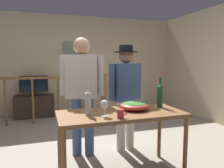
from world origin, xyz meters
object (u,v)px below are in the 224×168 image
(person_standing_left, at_px, (82,86))
(serving_table, at_px, (121,119))
(wine_glass, at_px, (104,105))
(stair_railing, at_px, (56,92))
(wine_bottle_green, at_px, (160,95))
(person_standing_right, at_px, (126,89))
(tv_console, at_px, (35,106))
(wine_bottle_clear, at_px, (88,102))
(mug_red, at_px, (121,114))
(salad_bowl, at_px, (134,105))
(flat_screen_tv, at_px, (34,84))
(framed_picture, at_px, (75,55))

(person_standing_left, bearing_deg, serving_table, 135.56)
(serving_table, relative_size, wine_glass, 8.08)
(stair_railing, height_order, person_standing_left, person_standing_left)
(wine_bottle_green, relative_size, person_standing_right, 0.24)
(tv_console, xyz_separation_m, person_standing_left, (0.73, -2.44, 0.73))
(serving_table, bearing_deg, tv_console, 108.78)
(wine_bottle_clear, xyz_separation_m, mug_red, (0.29, -0.24, -0.09))
(wine_bottle_green, bearing_deg, person_standing_right, 112.49)
(salad_bowl, bearing_deg, serving_table, -162.51)
(stair_railing, height_order, flat_screen_tv, stair_railing)
(wine_bottle_green, bearing_deg, serving_table, -170.03)
(tv_console, height_order, person_standing_right, person_standing_right)
(framed_picture, height_order, person_standing_right, framed_picture)
(wine_bottle_green, xyz_separation_m, wine_bottle_clear, (-0.95, -0.10, -0.02))
(stair_railing, xyz_separation_m, wine_glass, (0.35, -2.65, 0.23))
(stair_railing, relative_size, wine_bottle_green, 8.55)
(mug_red, bearing_deg, serving_table, 68.62)
(serving_table, bearing_deg, stair_railing, 103.02)
(wine_glass, height_order, wine_bottle_clear, wine_bottle_clear)
(stair_railing, height_order, person_standing_right, person_standing_right)
(wine_bottle_clear, relative_size, mug_red, 3.13)
(wine_glass, height_order, person_standing_right, person_standing_right)
(serving_table, relative_size, person_standing_right, 0.91)
(framed_picture, distance_m, stair_railing, 1.34)
(person_standing_left, bearing_deg, tv_console, -53.51)
(framed_picture, bearing_deg, mug_red, -91.19)
(wine_bottle_green, bearing_deg, framed_picture, 99.99)
(person_standing_right, bearing_deg, salad_bowl, 58.05)
(tv_console, bearing_deg, wine_glass, -75.68)
(serving_table, bearing_deg, wine_bottle_green, 9.97)
(wine_bottle_green, bearing_deg, tv_console, 118.29)
(framed_picture, relative_size, person_standing_left, 0.40)
(mug_red, height_order, person_standing_left, person_standing_left)
(tv_console, bearing_deg, wine_bottle_green, -61.71)
(stair_railing, relative_size, wine_glass, 18.34)
(flat_screen_tv, xyz_separation_m, serving_table, (1.06, -3.08, -0.12))
(flat_screen_tv, relative_size, person_standing_right, 0.41)
(wine_glass, bearing_deg, stair_railing, 97.57)
(salad_bowl, xyz_separation_m, wine_glass, (-0.43, -0.18, 0.07))
(serving_table, distance_m, wine_bottle_clear, 0.45)
(framed_picture, relative_size, serving_table, 0.46)
(framed_picture, distance_m, person_standing_right, 2.81)
(flat_screen_tv, height_order, person_standing_left, person_standing_left)
(tv_console, height_order, wine_bottle_clear, wine_bottle_clear)
(mug_red, bearing_deg, stair_railing, 100.06)
(framed_picture, xyz_separation_m, flat_screen_tv, (-1.04, -0.32, -0.71))
(flat_screen_tv, xyz_separation_m, wine_bottle_green, (1.62, -2.98, 0.12))
(serving_table, distance_m, wine_bottle_green, 0.62)
(flat_screen_tv, distance_m, salad_bowl, 3.27)
(wine_bottle_clear, bearing_deg, person_standing_right, 43.62)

